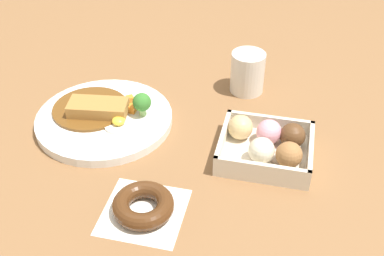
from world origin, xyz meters
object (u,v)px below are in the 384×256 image
object	(u,v)px
coffee_mug	(247,72)
curry_plate	(104,117)
chocolate_ring_donut	(143,206)
donut_box	(268,145)

from	to	relation	value
coffee_mug	curry_plate	bearing A→B (deg)	35.11
chocolate_ring_donut	curry_plate	bearing A→B (deg)	-54.93
donut_box	coffee_mug	world-z (taller)	coffee_mug
chocolate_ring_donut	coffee_mug	xyz separation A→B (m)	(-0.11, -0.40, 0.03)
chocolate_ring_donut	coffee_mug	size ratio (longest dim) A/B	1.45
coffee_mug	chocolate_ring_donut	bearing A→B (deg)	74.45
chocolate_ring_donut	donut_box	bearing A→B (deg)	-133.83
donut_box	coffee_mug	size ratio (longest dim) A/B	1.84
curry_plate	coffee_mug	size ratio (longest dim) A/B	3.00
donut_box	coffee_mug	distance (m)	0.22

